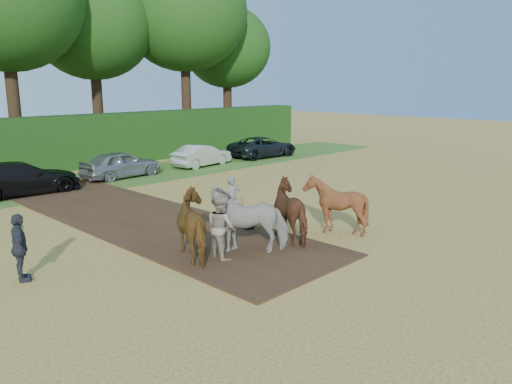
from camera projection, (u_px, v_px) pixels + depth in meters
ground at (235, 278)px, 12.47m from camera, size 120.00×120.00×0.00m
earth_strip at (134, 215)px, 18.28m from camera, size 4.50×17.00×0.05m
grass_verge at (17, 193)px, 22.00m from camera, size 50.00×5.00×0.03m
spectator_near at (221, 227)px, 13.72m from camera, size 0.77×0.94×1.79m
spectator_far at (20, 248)px, 12.12m from camera, size 0.70×1.08×1.70m
plough_team at (271, 214)px, 14.94m from camera, size 6.52×4.80×1.88m
parked_cars at (34, 177)px, 22.26m from camera, size 36.53×3.00×1.47m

